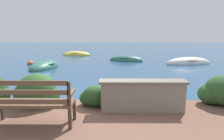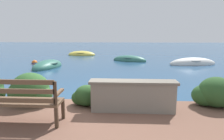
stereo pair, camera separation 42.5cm
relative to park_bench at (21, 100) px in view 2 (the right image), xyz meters
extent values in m
plane|color=navy|center=(1.22, 1.51, -0.71)|extent=(80.00, 80.00, 0.00)
cube|color=#433123|center=(0.75, 0.26, -0.29)|extent=(0.06, 0.06, 0.40)
cube|color=#433123|center=(0.75, -0.16, -0.29)|extent=(0.06, 0.06, 0.40)
cube|color=brown|center=(0.00, 0.05, -0.06)|extent=(1.56, 0.48, 0.05)
cube|color=brown|center=(0.00, -0.16, 0.04)|extent=(1.48, 0.04, 0.09)
cube|color=brown|center=(0.00, -0.16, 0.22)|extent=(1.48, 0.04, 0.09)
cube|color=brown|center=(0.00, -0.16, 0.39)|extent=(1.48, 0.04, 0.09)
cube|color=#433123|center=(0.75, -0.16, 0.19)|extent=(0.06, 0.04, 0.45)
cube|color=brown|center=(0.75, 0.05, 0.14)|extent=(0.07, 0.43, 0.05)
cube|color=gray|center=(2.22, 0.77, -0.16)|extent=(1.88, 0.35, 0.65)
cube|color=#6C655B|center=(2.22, 0.77, 0.20)|extent=(1.97, 0.39, 0.06)
ellipsoid|color=#2D5628|center=(-0.32, 1.09, -0.09)|extent=(0.94, 0.85, 0.80)
ellipsoid|color=#2D5628|center=(-0.58, 1.16, -0.20)|extent=(0.71, 0.63, 0.56)
ellipsoid|color=#2D5628|center=(-0.09, 1.04, -0.23)|extent=(0.66, 0.59, 0.52)
ellipsoid|color=#284C23|center=(1.11, 1.06, -0.23)|extent=(0.61, 0.55, 0.52)
ellipsoid|color=#284C23|center=(0.94, 1.10, -0.30)|extent=(0.46, 0.41, 0.36)
ellipsoid|color=#284C23|center=(1.26, 1.03, -0.32)|extent=(0.42, 0.38, 0.33)
ellipsoid|color=#426B33|center=(2.57, 1.17, -0.17)|extent=(0.74, 0.67, 0.63)
ellipsoid|color=#426B33|center=(2.36, 1.22, -0.26)|extent=(0.56, 0.50, 0.45)
ellipsoid|color=#426B33|center=(2.75, 1.13, -0.28)|extent=(0.52, 0.47, 0.41)
ellipsoid|color=#284C23|center=(4.25, 1.16, -0.12)|extent=(0.86, 0.78, 0.73)
ellipsoid|color=#284C23|center=(4.01, 1.22, -0.23)|extent=(0.65, 0.58, 0.52)
ellipsoid|color=#336B5B|center=(-2.44, 7.74, -0.65)|extent=(1.63, 2.74, 0.79)
torus|color=#304F46|center=(-2.44, 7.74, -0.43)|extent=(1.40, 1.40, 0.07)
cube|color=#846647|center=(-2.51, 7.37, -0.46)|extent=(0.96, 0.29, 0.04)
cube|color=#846647|center=(-2.38, 8.06, -0.46)|extent=(0.96, 0.29, 0.04)
ellipsoid|color=silver|center=(6.45, 9.29, -0.64)|extent=(3.17, 1.53, 0.81)
torus|color=gray|center=(6.45, 9.29, -0.42)|extent=(1.20, 1.20, 0.07)
cube|color=#846647|center=(6.00, 9.21, -0.45)|extent=(0.26, 0.82, 0.04)
cube|color=#846647|center=(6.83, 9.36, -0.45)|extent=(0.26, 0.82, 0.04)
ellipsoid|color=#336B5B|center=(2.47, 10.80, -0.65)|extent=(2.65, 1.75, 0.73)
torus|color=#304F46|center=(2.47, 10.80, -0.45)|extent=(1.25, 1.25, 0.07)
cube|color=#846647|center=(2.12, 10.93, -0.48)|extent=(0.38, 0.75, 0.04)
cube|color=#846647|center=(2.76, 10.69, -0.48)|extent=(0.38, 0.75, 0.04)
ellipsoid|color=#DBC64C|center=(-1.80, 14.45, -0.65)|extent=(2.63, 1.44, 0.70)
torus|color=olive|center=(-1.80, 14.45, -0.46)|extent=(1.31, 1.31, 0.07)
cube|color=#846647|center=(-1.42, 14.41, -0.49)|extent=(0.22, 0.95, 0.04)
cube|color=#846647|center=(-2.11, 14.49, -0.49)|extent=(0.22, 0.95, 0.04)
sphere|color=orange|center=(-3.80, 9.05, -0.64)|extent=(0.38, 0.38, 0.38)
torus|color=navy|center=(-3.80, 9.05, -0.64)|extent=(0.42, 0.42, 0.05)
camera|label=1|loc=(1.55, -3.62, 1.27)|focal=32.00mm
camera|label=2|loc=(1.98, -3.61, 1.27)|focal=32.00mm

